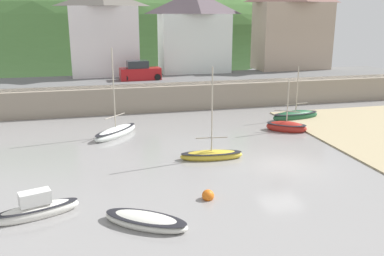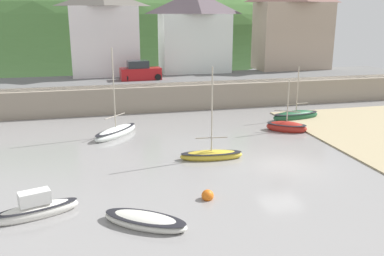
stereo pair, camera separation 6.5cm
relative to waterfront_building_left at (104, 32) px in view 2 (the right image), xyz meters
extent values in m
cube|color=gray|center=(9.26, -25.20, -7.01)|extent=(48.00, 40.00, 0.06)
cube|color=gray|center=(9.26, -8.20, -5.78)|extent=(48.00, 2.40, 2.40)
cube|color=#606060|center=(9.26, -4.50, -4.63)|extent=(48.00, 9.00, 0.10)
ellipsoid|color=#4F7F3F|center=(3.84, 30.00, 0.49)|extent=(80.00, 44.00, 21.34)
cube|color=white|center=(0.00, 0.00, -0.92)|extent=(7.03, 4.84, 7.32)
cube|color=white|center=(10.06, 0.00, -1.33)|extent=(7.75, 4.10, 6.51)
pyramid|color=#54484F|center=(10.06, 0.00, 3.19)|extent=(8.05, 4.40, 2.53)
cube|color=tan|center=(22.22, 0.00, -0.66)|extent=(8.73, 4.34, 7.83)
cube|color=tan|center=(23.82, 4.00, 1.10)|extent=(2.80, 2.80, 11.35)
ellipsoid|color=silver|center=(0.13, -30.63, -6.80)|extent=(4.05, 3.41, 0.65)
ellipsoid|color=black|center=(0.13, -30.63, -6.62)|extent=(3.97, 3.34, 0.12)
ellipsoid|color=gold|center=(5.39, -22.97, -6.78)|extent=(4.13, 1.60, 0.71)
ellipsoid|color=black|center=(5.39, -22.97, -6.59)|extent=(4.04, 1.56, 0.12)
cylinder|color=#B2A893|center=(5.39, -22.97, -3.78)|extent=(0.09, 0.09, 5.30)
cylinder|color=gray|center=(5.39, -22.97, -5.59)|extent=(2.04, 0.29, 0.07)
ellipsoid|color=#205533|center=(15.48, -14.80, -6.70)|extent=(4.68, 1.97, 1.00)
ellipsoid|color=black|center=(15.48, -14.80, -6.43)|extent=(4.58, 1.93, 0.12)
cylinder|color=#B2A893|center=(15.48, -14.80, -4.28)|extent=(0.09, 0.09, 3.85)
cylinder|color=gray|center=(15.48, -14.80, -5.61)|extent=(2.32, 0.41, 0.07)
ellipsoid|color=white|center=(-4.59, -28.65, -6.75)|extent=(3.99, 2.11, 0.81)
ellipsoid|color=black|center=(-4.59, -28.65, -6.53)|extent=(3.91, 2.06, 0.12)
cube|color=silver|center=(-4.59, -28.65, -6.04)|extent=(1.50, 1.06, 0.61)
ellipsoid|color=#A6231C|center=(13.00, -18.06, -6.71)|extent=(3.40, 2.91, 0.99)
ellipsoid|color=black|center=(13.00, -18.06, -6.44)|extent=(3.33, 2.85, 0.12)
cylinder|color=#B2A893|center=(13.00, -18.06, -4.56)|extent=(0.09, 0.09, 3.31)
cylinder|color=gray|center=(13.00, -18.06, -5.39)|extent=(1.72, 1.18, 0.07)
ellipsoid|color=white|center=(-0.17, -16.32, -6.73)|extent=(3.98, 4.20, 0.91)
ellipsoid|color=black|center=(-0.17, -16.32, -6.48)|extent=(3.90, 4.12, 0.12)
cylinder|color=#B2A893|center=(-0.17, -16.32, -3.33)|extent=(0.09, 0.09, 5.88)
cylinder|color=gray|center=(-0.17, -16.32, -5.43)|extent=(1.61, 1.76, 0.07)
cube|color=#AA171C|center=(3.25, -4.50, -3.98)|extent=(4.16, 1.86, 1.20)
cube|color=#282D33|center=(3.00, -4.50, -3.03)|extent=(2.16, 1.58, 0.80)
cylinder|color=black|center=(4.90, -3.70, -4.26)|extent=(0.64, 0.22, 0.64)
cylinder|color=black|center=(4.90, -5.30, -4.26)|extent=(0.64, 0.22, 0.64)
cylinder|color=black|center=(1.60, -3.70, -4.26)|extent=(0.64, 0.22, 0.64)
cylinder|color=black|center=(1.60, -5.30, -4.26)|extent=(0.64, 0.22, 0.64)
sphere|color=orange|center=(3.51, -28.73, -6.79)|extent=(0.62, 0.62, 0.62)
camera|label=1|loc=(-1.89, -47.19, 1.97)|focal=39.19mm
camera|label=2|loc=(-1.82, -47.21, 1.97)|focal=39.19mm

